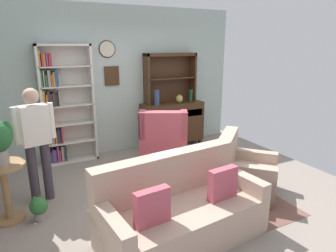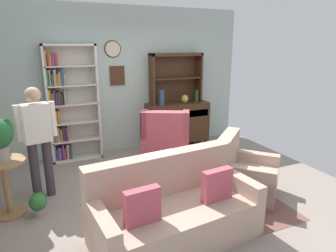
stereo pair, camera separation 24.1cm
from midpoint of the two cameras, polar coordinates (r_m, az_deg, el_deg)
The scene contains 17 objects.
ground_plane at distance 4.41m, azimuth 1.46°, elevation -12.92°, with size 5.40×4.60×0.02m, color gray.
wall_back at distance 5.91m, azimuth -7.34°, elevation 8.73°, with size 5.00×0.09×2.80m.
area_rug at distance 4.25m, azimuth 5.74°, elevation -13.94°, with size 2.28×2.09×0.01m, color brown.
bookshelf at distance 5.58m, azimuth -17.44°, elevation 3.84°, with size 0.90×0.30×2.10m.
sideboard at distance 6.21m, azimuth 2.95°, elevation 0.76°, with size 1.30×0.45×0.92m.
sideboard_hutch at distance 6.13m, azimuth 2.63°, elevation 10.54°, with size 1.10×0.26×1.00m.
vase_tall at distance 5.86m, azimuth -0.05°, elevation 5.51°, with size 0.11×0.11×0.30m, color #33476B.
vase_round at distance 6.10m, azimuth 4.40°, elevation 5.24°, with size 0.15×0.15×0.17m, color tan.
bottle_wine at distance 6.20m, azimuth 6.64°, elevation 5.77°, with size 0.07×0.07×0.26m, color #194223.
couch_floral at distance 3.38m, azimuth 3.21°, elevation -16.21°, with size 1.88×1.03×0.90m.
armchair_floral at distance 4.40m, azimuth 16.10°, elevation -9.26°, with size 1.08×1.08×0.88m.
wingback_chair at distance 5.10m, azimuth 0.93°, elevation -4.03°, with size 1.06×1.07×1.05m.
plant_stand at distance 4.15m, azimuth -27.37°, elevation -9.59°, with size 0.52×0.52×0.73m.
potted_plant_small at distance 4.09m, azimuth -22.25°, elevation -13.63°, with size 0.22×0.22×0.30m.
person_reading at distance 4.28m, azimuth -22.40°, elevation -1.70°, with size 0.53×0.27×1.56m.
coffee_table at distance 4.02m, azimuth 0.07°, elevation -10.08°, with size 0.80×0.50×0.42m.
book_stack at distance 3.94m, azimuth -0.89°, elevation -9.05°, with size 0.22×0.16×0.07m.
Camera 2 is at (-1.55, -3.56, 2.09)m, focal length 31.58 mm.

